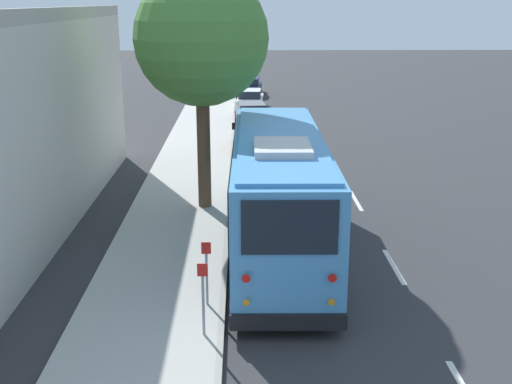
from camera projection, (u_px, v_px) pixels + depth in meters
ground_plane at (283, 266)px, 17.48m from camera, size 160.00×160.00×0.00m
sidewalk_slab at (162, 265)px, 17.38m from camera, size 80.00×3.29×0.15m
curb_strip at (225, 264)px, 17.42m from camera, size 80.00×0.14×0.15m
shuttle_bus at (279, 187)px, 18.02m from camera, size 10.55×2.70×3.55m
parked_sedan_maroon at (256, 138)px, 31.00m from camera, size 4.58×2.05×1.27m
parked_sedan_gray at (252, 115)px, 37.15m from camera, size 4.69×2.03×1.31m
parked_sedan_white at (250, 100)px, 42.77m from camera, size 4.29×1.94×1.29m
parked_sedan_navy at (249, 87)px, 49.15m from camera, size 4.53×2.02×1.32m
street_tree at (201, 29)px, 20.57m from camera, size 4.36×4.36×8.48m
sign_post_near at (203, 298)px, 13.35m from camera, size 0.06×0.22×1.62m
sign_post_far at (207, 273)px, 14.72m from camera, size 0.06×0.22×1.54m
lane_stripe_mid at (394, 266)px, 17.45m from camera, size 2.40×0.14×0.01m
lane_stripe_ahead at (356, 201)px, 23.20m from camera, size 2.40×0.14×0.01m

